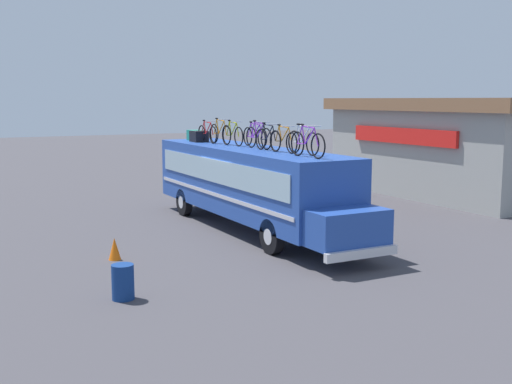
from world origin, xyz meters
TOP-DOWN VIEW (x-y plane):
  - ground_plane at (0.00, 0.00)m, footprint 120.00×120.00m
  - bus at (0.24, 0.00)m, footprint 11.98×2.43m
  - luggage_bag_1 at (-4.38, -0.11)m, footprint 0.68×0.48m
  - luggage_bag_2 at (-3.46, -0.33)m, footprint 0.69×0.55m
  - rooftop_bicycle_1 at (-2.78, -0.28)m, footprint 1.73×0.44m
  - rooftop_bicycle_2 at (-1.92, -0.13)m, footprint 1.82×0.44m
  - rooftop_bicycle_3 at (-1.06, -0.03)m, footprint 1.67×0.44m
  - rooftop_bicycle_4 at (-0.19, 0.41)m, footprint 1.76×0.44m
  - rooftop_bicycle_5 at (0.70, 0.09)m, footprint 1.79×0.44m
  - rooftop_bicycle_6 at (1.55, -0.03)m, footprint 1.66×0.44m
  - rooftop_bicycle_7 at (2.39, 0.06)m, footprint 1.65×0.44m
  - rooftop_bicycle_8 at (3.29, 0.22)m, footprint 1.73×0.44m
  - rooftop_bicycle_9 at (4.14, -0.17)m, footprint 1.81×0.44m
  - roadside_building at (-2.68, 13.22)m, footprint 12.00×8.56m
  - trash_bin at (5.76, -6.06)m, footprint 0.50×0.50m
  - traffic_cone at (2.18, -5.28)m, footprint 0.35×0.35m

SIDE VIEW (x-z plane):
  - ground_plane at x=0.00m, z-range 0.00..0.00m
  - traffic_cone at x=2.18m, z-range 0.00..0.63m
  - trash_bin at x=5.76m, z-range 0.00..0.80m
  - bus at x=0.24m, z-range 0.25..3.08m
  - roadside_building at x=-2.68m, z-range 0.04..4.56m
  - luggage_bag_1 at x=-4.38m, z-range 2.83..3.24m
  - luggage_bag_2 at x=-3.46m, z-range 2.83..3.25m
  - rooftop_bicycle_1 at x=-2.78m, z-range 2.76..3.63m
  - rooftop_bicycle_7 at x=2.39m, z-range 2.76..3.64m
  - rooftop_bicycle_4 at x=-0.19m, z-range 2.76..3.64m
  - rooftop_bicycle_6 at x=1.55m, z-range 2.75..3.66m
  - rooftop_bicycle_3 at x=-1.06m, z-range 2.75..3.67m
  - rooftop_bicycle_8 at x=3.29m, z-range 2.75..3.68m
  - rooftop_bicycle_9 at x=4.14m, z-range 2.75..3.70m
  - rooftop_bicycle_5 at x=0.70m, z-range 2.75..3.70m
  - rooftop_bicycle_2 at x=-1.92m, z-range 2.75..3.71m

